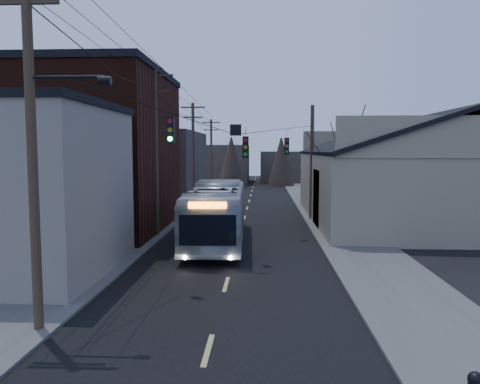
% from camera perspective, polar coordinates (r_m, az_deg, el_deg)
% --- Properties ---
extents(road_surface, '(9.00, 110.00, 0.02)m').
position_cam_1_polar(road_surface, '(40.09, 0.79, -2.34)').
color(road_surface, black).
rests_on(road_surface, ground).
extents(sidewalk_left, '(4.00, 110.00, 0.12)m').
position_cam_1_polar(sidewalk_left, '(40.83, -8.37, -2.18)').
color(sidewalk_left, '#474744').
rests_on(sidewalk_left, ground).
extents(sidewalk_right, '(4.00, 110.00, 0.12)m').
position_cam_1_polar(sidewalk_right, '(40.38, 10.05, -2.29)').
color(sidewalk_right, '#474744').
rests_on(sidewalk_right, ground).
extents(building_clapboard, '(8.00, 8.00, 7.00)m').
position_cam_1_polar(building_clapboard, '(21.49, -26.17, 0.02)').
color(building_clapboard, gray).
rests_on(building_clapboard, ground).
extents(building_brick, '(10.00, 12.00, 10.00)m').
position_cam_1_polar(building_brick, '(31.84, -18.23, 4.48)').
color(building_brick, black).
rests_on(building_brick, ground).
extents(building_left_far, '(9.00, 14.00, 7.00)m').
position_cam_1_polar(building_left_far, '(47.04, -10.60, 2.95)').
color(building_left_far, '#36312B').
rests_on(building_left_far, ground).
extents(warehouse, '(16.16, 20.60, 7.73)m').
position_cam_1_polar(warehouse, '(36.69, 21.23, 0.84)').
color(warehouse, gray).
rests_on(warehouse, ground).
extents(building_far_left, '(10.00, 12.00, 6.00)m').
position_cam_1_polar(building_far_left, '(75.12, -2.84, 3.43)').
color(building_far_left, '#36312B').
rests_on(building_far_left, ground).
extents(building_far_right, '(12.00, 14.00, 5.00)m').
position_cam_1_polar(building_far_right, '(79.96, 6.85, 3.14)').
color(building_far_right, '#36312B').
rests_on(building_far_right, ground).
extents(bare_tree, '(0.40, 0.40, 7.20)m').
position_cam_1_polar(bare_tree, '(30.20, 12.53, 1.94)').
color(bare_tree, black).
rests_on(bare_tree, ground).
extents(utility_lines, '(11.24, 45.28, 10.50)m').
position_cam_1_polar(utility_lines, '(34.17, -4.80, 4.67)').
color(utility_lines, '#382B1E').
rests_on(utility_lines, ground).
extents(bus, '(3.23, 12.35, 3.42)m').
position_cam_1_polar(bus, '(26.29, -2.79, -2.54)').
color(bus, '#A1A7AC').
rests_on(bus, ground).
extents(parked_car, '(1.96, 4.52, 1.45)m').
position_cam_1_polar(parked_car, '(38.10, -4.91, -1.67)').
color(parked_car, '#B9BCC1').
rests_on(parked_car, ground).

